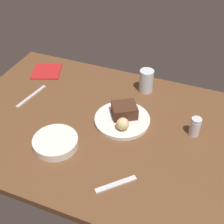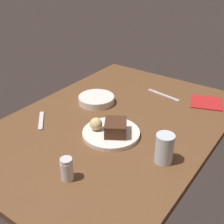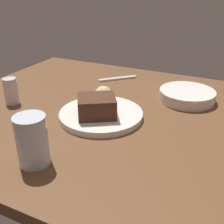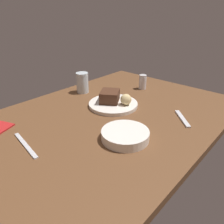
{
  "view_description": "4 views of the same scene",
  "coord_description": "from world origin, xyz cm",
  "px_view_note": "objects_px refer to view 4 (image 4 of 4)",
  "views": [
    {
      "loc": [
        -39.64,
        84.37,
        88.3
      ],
      "look_at": [
        -5.33,
        -2.71,
        8.93
      ],
      "focal_mm": 48.38,
      "sensor_mm": 36.0,
      "label": 1
    },
    {
      "loc": [
        -90.33,
        -63.41,
        69.83
      ],
      "look_at": [
        0.02,
        0.81,
        7.62
      ],
      "focal_mm": 47.34,
      "sensor_mm": 36.0,
      "label": 2
    },
    {
      "loc": [
        23.88,
        -66.58,
        38.61
      ],
      "look_at": [
        -4.89,
        -6.58,
        6.14
      ],
      "focal_mm": 44.59,
      "sensor_mm": 36.0,
      "label": 3
    },
    {
      "loc": [
        64.67,
        59.29,
        47.41
      ],
      "look_at": [
        0.32,
        2.32,
        5.52
      ],
      "focal_mm": 35.81,
      "sensor_mm": 36.0,
      "label": 4
    }
  ],
  "objects_px": {
    "chocolate_cake_slice": "(110,96)",
    "bread_roll": "(126,99)",
    "dessert_plate": "(113,104)",
    "dessert_spoon": "(182,119)",
    "salt_shaker": "(143,82)",
    "side_bowl": "(125,135)",
    "water_glass": "(82,83)",
    "butter_knife": "(26,145)"
  },
  "relations": [
    {
      "from": "water_glass",
      "to": "dessert_spoon",
      "type": "distance_m",
      "value": 0.57
    },
    {
      "from": "bread_roll",
      "to": "salt_shaker",
      "type": "relative_size",
      "value": 0.64
    },
    {
      "from": "butter_knife",
      "to": "chocolate_cake_slice",
      "type": "bearing_deg",
      "value": -78.84
    },
    {
      "from": "bread_roll",
      "to": "water_glass",
      "type": "relative_size",
      "value": 0.47
    },
    {
      "from": "dessert_plate",
      "to": "dessert_spoon",
      "type": "height_order",
      "value": "dessert_plate"
    },
    {
      "from": "salt_shaker",
      "to": "butter_knife",
      "type": "relative_size",
      "value": 0.43
    },
    {
      "from": "side_bowl",
      "to": "bread_roll",
      "type": "bearing_deg",
      "value": -142.19
    },
    {
      "from": "dessert_plate",
      "to": "water_glass",
      "type": "bearing_deg",
      "value": -96.38
    },
    {
      "from": "bread_roll",
      "to": "water_glass",
      "type": "xyz_separation_m",
      "value": [
        -0.01,
        -0.31,
        0.01
      ]
    },
    {
      "from": "dessert_plate",
      "to": "dessert_spoon",
      "type": "bearing_deg",
      "value": 106.26
    },
    {
      "from": "dessert_plate",
      "to": "chocolate_cake_slice",
      "type": "bearing_deg",
      "value": -91.98
    },
    {
      "from": "dessert_plate",
      "to": "salt_shaker",
      "type": "xyz_separation_m",
      "value": [
        -0.29,
        -0.03,
        0.03
      ]
    },
    {
      "from": "bread_roll",
      "to": "salt_shaker",
      "type": "height_order",
      "value": "salt_shaker"
    },
    {
      "from": "water_glass",
      "to": "dessert_spoon",
      "type": "bearing_deg",
      "value": 96.44
    },
    {
      "from": "dessert_plate",
      "to": "butter_knife",
      "type": "height_order",
      "value": "dessert_plate"
    },
    {
      "from": "salt_shaker",
      "to": "dessert_spoon",
      "type": "distance_m",
      "value": 0.4
    },
    {
      "from": "side_bowl",
      "to": "butter_knife",
      "type": "height_order",
      "value": "side_bowl"
    },
    {
      "from": "water_glass",
      "to": "dessert_spoon",
      "type": "relative_size",
      "value": 0.73
    },
    {
      "from": "chocolate_cake_slice",
      "to": "dessert_spoon",
      "type": "relative_size",
      "value": 0.67
    },
    {
      "from": "side_bowl",
      "to": "dessert_spoon",
      "type": "distance_m",
      "value": 0.3
    },
    {
      "from": "butter_knife",
      "to": "dessert_spoon",
      "type": "bearing_deg",
      "value": -111.18
    },
    {
      "from": "side_bowl",
      "to": "dessert_plate",
      "type": "bearing_deg",
      "value": -130.32
    },
    {
      "from": "bread_roll",
      "to": "salt_shaker",
      "type": "distance_m",
      "value": 0.29
    },
    {
      "from": "chocolate_cake_slice",
      "to": "bread_roll",
      "type": "xyz_separation_m",
      "value": [
        -0.02,
        0.08,
        -0.0
      ]
    },
    {
      "from": "dessert_plate",
      "to": "dessert_spoon",
      "type": "distance_m",
      "value": 0.32
    },
    {
      "from": "salt_shaker",
      "to": "side_bowl",
      "type": "height_order",
      "value": "salt_shaker"
    },
    {
      "from": "dessert_spoon",
      "to": "bread_roll",
      "type": "bearing_deg",
      "value": -119.38
    },
    {
      "from": "chocolate_cake_slice",
      "to": "side_bowl",
      "type": "bearing_deg",
      "value": 52.25
    },
    {
      "from": "chocolate_cake_slice",
      "to": "bread_roll",
      "type": "bearing_deg",
      "value": 105.05
    },
    {
      "from": "water_glass",
      "to": "side_bowl",
      "type": "xyz_separation_m",
      "value": [
        0.22,
        0.47,
        -0.04
      ]
    },
    {
      "from": "water_glass",
      "to": "butter_knife",
      "type": "height_order",
      "value": "water_glass"
    },
    {
      "from": "salt_shaker",
      "to": "water_glass",
      "type": "xyz_separation_m",
      "value": [
        0.27,
        -0.21,
        0.01
      ]
    },
    {
      "from": "chocolate_cake_slice",
      "to": "dessert_spoon",
      "type": "height_order",
      "value": "chocolate_cake_slice"
    },
    {
      "from": "dessert_spoon",
      "to": "salt_shaker",
      "type": "bearing_deg",
      "value": -164.85
    },
    {
      "from": "butter_knife",
      "to": "dessert_plate",
      "type": "bearing_deg",
      "value": -81.69
    },
    {
      "from": "salt_shaker",
      "to": "chocolate_cake_slice",
      "type": "bearing_deg",
      "value": 2.16
    },
    {
      "from": "dessert_plate",
      "to": "chocolate_cake_slice",
      "type": "relative_size",
      "value": 2.34
    },
    {
      "from": "bread_roll",
      "to": "dessert_spoon",
      "type": "xyz_separation_m",
      "value": [
        -0.07,
        0.25,
        -0.04
      ]
    },
    {
      "from": "bread_roll",
      "to": "side_bowl",
      "type": "distance_m",
      "value": 0.27
    },
    {
      "from": "dessert_plate",
      "to": "butter_knife",
      "type": "xyz_separation_m",
      "value": [
        0.45,
        -0.01,
        -0.01
      ]
    },
    {
      "from": "side_bowl",
      "to": "chocolate_cake_slice",
      "type": "bearing_deg",
      "value": -127.75
    },
    {
      "from": "bread_roll",
      "to": "butter_knife",
      "type": "bearing_deg",
      "value": -7.95
    }
  ]
}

